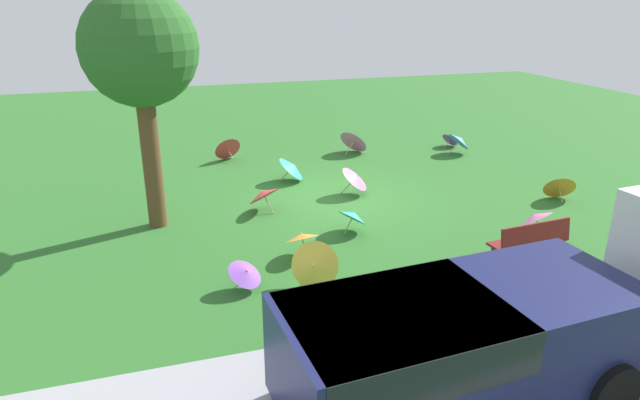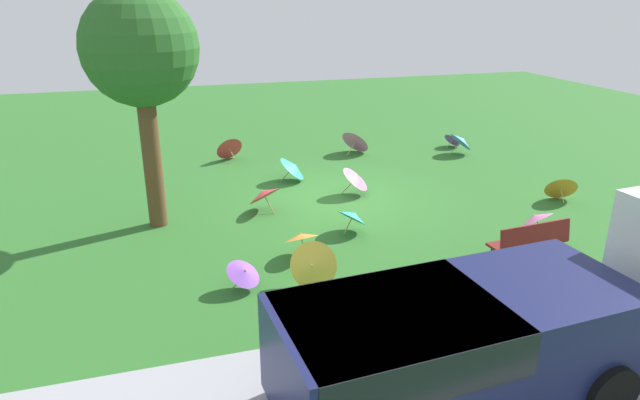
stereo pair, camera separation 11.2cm
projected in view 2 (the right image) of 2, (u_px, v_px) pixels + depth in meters
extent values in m
plane|color=#2D6B28|center=(335.00, 199.00, 14.42)|extent=(40.00, 40.00, 0.00)
cube|color=#9E9EA3|center=(519.00, 394.00, 7.39)|extent=(40.00, 3.94, 0.01)
cube|color=#191E4C|center=(457.00, 344.00, 7.00)|extent=(4.72, 2.21, 1.35)
cube|color=black|center=(393.00, 331.00, 6.56)|extent=(2.70, 2.09, 0.55)
cylinder|color=black|center=(311.00, 360.00, 7.47)|extent=(0.77, 0.27, 0.76)
cylinder|color=black|center=(610.00, 392.00, 6.86)|extent=(0.77, 0.27, 0.76)
cylinder|color=black|center=(509.00, 314.00, 8.53)|extent=(0.77, 0.27, 0.76)
cube|color=maroon|center=(527.00, 242.00, 10.82)|extent=(1.63, 0.58, 0.05)
cube|color=maroon|center=(536.00, 235.00, 10.57)|extent=(1.60, 0.24, 0.45)
cube|color=black|center=(499.00, 258.00, 10.68)|extent=(0.11, 0.41, 0.45)
cube|color=black|center=(551.00, 248.00, 11.12)|extent=(0.11, 0.41, 0.45)
cylinder|color=brown|center=(152.00, 157.00, 12.26)|extent=(0.40, 0.40, 3.20)
sphere|color=#286023|center=(140.00, 48.00, 11.45)|extent=(2.43, 2.43, 2.43)
cylinder|color=tan|center=(286.00, 175.00, 15.70)|extent=(0.33, 0.12, 0.37)
cone|color=teal|center=(294.00, 167.00, 15.61)|extent=(0.96, 1.04, 0.70)
sphere|color=tan|center=(296.00, 165.00, 15.59)|extent=(0.06, 0.05, 0.05)
cylinder|color=tan|center=(455.00, 148.00, 18.28)|extent=(0.37, 0.03, 0.42)
cone|color=#4C8CE5|center=(462.00, 140.00, 18.24)|extent=(0.72, 0.81, 0.65)
sphere|color=tan|center=(464.00, 138.00, 18.24)|extent=(0.05, 0.04, 0.05)
cylinder|color=tan|center=(562.00, 196.00, 14.02)|extent=(0.16, 0.35, 0.26)
cone|color=orange|center=(560.00, 187.00, 14.18)|extent=(0.95, 0.83, 0.73)
sphere|color=tan|center=(560.00, 185.00, 14.22)|extent=(0.05, 0.06, 0.05)
cylinder|color=tan|center=(449.00, 144.00, 19.13)|extent=(0.26, 0.12, 0.24)
cone|color=purple|center=(453.00, 139.00, 19.17)|extent=(0.65, 0.71, 0.51)
sphere|color=tan|center=(454.00, 138.00, 19.19)|extent=(0.06, 0.05, 0.05)
cylinder|color=tan|center=(304.00, 250.00, 11.09)|extent=(0.07, 0.21, 0.40)
cone|color=orange|center=(301.00, 236.00, 11.10)|extent=(0.83, 0.81, 0.40)
sphere|color=tan|center=(300.00, 234.00, 11.10)|extent=(0.05, 0.05, 0.05)
cylinder|color=tan|center=(348.00, 227.00, 12.26)|extent=(0.24, 0.12, 0.35)
cone|color=teal|center=(353.00, 215.00, 12.27)|extent=(0.84, 0.86, 0.50)
sphere|color=tan|center=(355.00, 212.00, 12.28)|extent=(0.06, 0.05, 0.05)
cylinder|color=tan|center=(232.00, 154.00, 17.52)|extent=(0.13, 0.38, 0.24)
cone|color=#D8383F|center=(228.00, 147.00, 17.68)|extent=(0.97, 0.79, 0.82)
sphere|color=tan|center=(227.00, 145.00, 17.73)|extent=(0.05, 0.06, 0.05)
cylinder|color=tan|center=(348.00, 186.00, 14.67)|extent=(0.33, 0.21, 0.43)
cone|color=pink|center=(357.00, 178.00, 14.53)|extent=(1.02, 1.06, 0.63)
sphere|color=tan|center=(359.00, 176.00, 14.50)|extent=(0.06, 0.06, 0.05)
cylinder|color=tan|center=(542.00, 231.00, 11.91)|extent=(0.17, 0.30, 0.42)
cone|color=pink|center=(535.00, 218.00, 11.95)|extent=(0.98, 0.95, 0.56)
sphere|color=tan|center=(534.00, 215.00, 11.96)|extent=(0.06, 0.06, 0.05)
cylinder|color=tan|center=(317.00, 265.00, 10.30)|extent=(0.29, 0.46, 0.25)
cone|color=yellow|center=(312.00, 265.00, 9.96)|extent=(0.99, 0.86, 0.85)
sphere|color=tan|center=(312.00, 265.00, 9.90)|extent=(0.06, 0.06, 0.05)
cylinder|color=tan|center=(239.00, 280.00, 10.00)|extent=(0.17, 0.17, 0.31)
cone|color=purple|center=(244.00, 272.00, 9.87)|extent=(0.86, 0.86, 0.44)
sphere|color=tan|center=(246.00, 270.00, 9.84)|extent=(0.06, 0.06, 0.05)
cylinder|color=tan|center=(351.00, 149.00, 18.26)|extent=(0.39, 0.28, 0.37)
cone|color=pink|center=(357.00, 140.00, 18.40)|extent=(1.17, 1.21, 0.88)
sphere|color=tan|center=(358.00, 137.00, 18.44)|extent=(0.06, 0.06, 0.05)
cylinder|color=tan|center=(269.00, 205.00, 13.44)|extent=(0.20, 0.24, 0.40)
cone|color=#D8383F|center=(263.00, 194.00, 13.44)|extent=(1.11, 1.10, 0.58)
sphere|color=tan|center=(262.00, 191.00, 13.44)|extent=(0.06, 0.06, 0.05)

